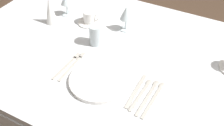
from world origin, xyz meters
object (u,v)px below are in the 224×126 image
object	(u,v)px
spoon_soup	(143,91)
napkin_folded	(50,10)
coffee_cup_right	(90,17)
spoon_dessert	(150,93)
fork_inner	(68,65)
drink_tumbler	(96,36)
spoon_tea	(156,95)
wine_glass_left	(126,14)
dinner_knife	(136,92)
dinner_plate	(100,80)
wine_glass_centre	(66,1)
fork_outer	(73,65)

from	to	relation	value
spoon_soup	napkin_folded	xyz separation A→B (m)	(-0.69, 0.25, 0.08)
coffee_cup_right	spoon_dessert	bearing A→B (deg)	-34.11
fork_inner	drink_tumbler	distance (m)	0.22
spoon_tea	wine_glass_left	size ratio (longest dim) A/B	1.57
napkin_folded	spoon_dessert	bearing A→B (deg)	-19.33
napkin_folded	drink_tumbler	bearing A→B (deg)	-9.00
drink_tumbler	spoon_tea	bearing A→B (deg)	-25.67
dinner_knife	spoon_tea	size ratio (longest dim) A/B	0.95
dinner_plate	wine_glass_centre	bearing A→B (deg)	138.39
wine_glass_centre	napkin_folded	size ratio (longest dim) A/B	0.83
fork_outer	dinner_plate	bearing A→B (deg)	-12.03
wine_glass_centre	wine_glass_left	distance (m)	0.38
fork_inner	wine_glass_centre	distance (m)	0.47
spoon_soup	spoon_tea	distance (m)	0.06
fork_inner	spoon_soup	bearing A→B (deg)	2.01
fork_inner	napkin_folded	world-z (taller)	napkin_folded
dinner_knife	drink_tumbler	size ratio (longest dim) A/B	2.00
dinner_knife	spoon_soup	xyz separation A→B (m)	(0.03, 0.02, 0.00)
fork_inner	dinner_knife	distance (m)	0.36
dinner_knife	wine_glass_centre	world-z (taller)	wine_glass_centre
spoon_soup	wine_glass_centre	world-z (taller)	wine_glass_centre
wine_glass_left	spoon_soup	bearing A→B (deg)	-54.58
fork_outer	wine_glass_centre	bearing A→B (deg)	128.08
fork_outer	dinner_knife	distance (m)	0.34
fork_outer	napkin_folded	world-z (taller)	napkin_folded
wine_glass_centre	drink_tumbler	xyz separation A→B (m)	(0.30, -0.17, -0.04)
wine_glass_centre	spoon_soup	bearing A→B (deg)	-29.23
fork_outer	napkin_folded	distance (m)	0.42
spoon_soup	wine_glass_left	xyz separation A→B (m)	(-0.28, 0.39, 0.10)
dinner_knife	coffee_cup_right	size ratio (longest dim) A/B	2.28
drink_tumbler	dinner_plate	bearing A→B (deg)	-56.45
coffee_cup_right	napkin_folded	bearing A→B (deg)	-153.32
dinner_plate	napkin_folded	bearing A→B (deg)	149.13
spoon_soup	spoon_tea	world-z (taller)	same
fork_inner	wine_glass_centre	xyz separation A→B (m)	(-0.27, 0.38, 0.09)
fork_inner	spoon_dessert	xyz separation A→B (m)	(0.42, 0.01, -0.00)
dinner_plate	wine_glass_centre	size ratio (longest dim) A/B	2.05
coffee_cup_right	drink_tumbler	xyz separation A→B (m)	(0.13, -0.15, 0.01)
spoon_tea	wine_glass_centre	bearing A→B (deg)	152.80
fork_inner	spoon_dessert	world-z (taller)	spoon_dessert
fork_outer	spoon_soup	xyz separation A→B (m)	(0.37, 0.00, 0.00)
coffee_cup_right	wine_glass_left	xyz separation A→B (m)	(0.21, 0.04, 0.06)
spoon_dessert	spoon_tea	xyz separation A→B (m)	(0.03, 0.00, 0.00)
dinner_plate	drink_tumbler	distance (m)	0.29
spoon_tea	coffee_cup_right	world-z (taller)	coffee_cup_right
dinner_plate	coffee_cup_right	size ratio (longest dim) A/B	2.87
coffee_cup_right	drink_tumbler	distance (m)	0.20
fork_outer	spoon_dessert	distance (m)	0.40
spoon_soup	napkin_folded	size ratio (longest dim) A/B	1.30
spoon_dessert	wine_glass_centre	xyz separation A→B (m)	(-0.69, 0.37, 0.09)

